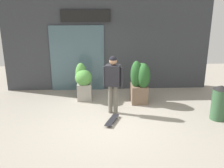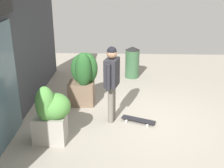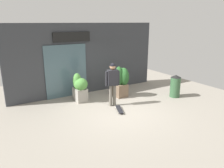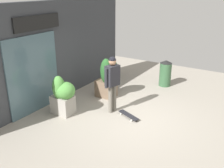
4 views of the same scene
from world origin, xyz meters
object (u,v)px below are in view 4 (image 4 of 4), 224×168
(trash_bin, at_px, (165,73))
(skateboarder, at_px, (112,79))
(planter_box_left, at_px, (108,76))
(planter_box_right, at_px, (63,96))
(skateboard, at_px, (129,115))

(trash_bin, bearing_deg, skateboarder, 169.70)
(planter_box_left, xyz_separation_m, planter_box_right, (-1.86, 0.40, -0.15))
(skateboard, relative_size, planter_box_left, 0.56)
(planter_box_left, bearing_deg, trash_bin, -31.99)
(skateboard, distance_m, planter_box_right, 2.05)
(skateboarder, height_order, planter_box_right, skateboarder)
(planter_box_left, relative_size, planter_box_right, 1.15)
(skateboard, height_order, planter_box_left, planter_box_left)
(skateboard, xyz_separation_m, planter_box_left, (0.98, 1.37, 0.70))
(skateboard, bearing_deg, planter_box_right, -131.61)
(skateboarder, height_order, skateboard, skateboarder)
(skateboard, xyz_separation_m, planter_box_right, (-0.88, 1.77, 0.55))
(planter_box_right, bearing_deg, skateboarder, -51.11)
(planter_box_left, bearing_deg, skateboard, -125.57)
(skateboarder, distance_m, skateboard, 1.20)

